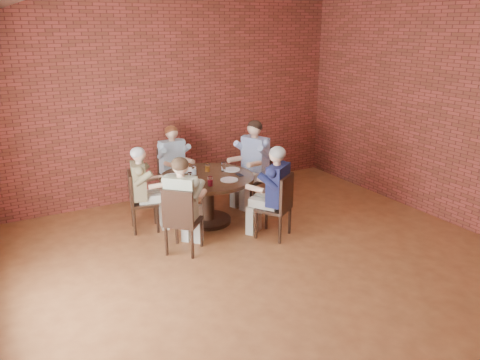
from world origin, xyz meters
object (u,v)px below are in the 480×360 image
chair_b (172,172)px  dining_table (207,190)px  chair_c (139,199)px  diner_e (274,193)px  diner_a (253,163)px  chair_a (256,172)px  smartphone (239,175)px  chair_e (279,204)px  chair_d (181,219)px  diner_b (174,165)px  diner_c (143,189)px  diner_d (183,205)px

chair_b → dining_table: bearing=-90.0°
chair_c → diner_e: 1.98m
diner_a → diner_e: diner_a is taller
chair_a → diner_a: diner_a is taller
smartphone → chair_c: bearing=166.8°
chair_b → chair_c: bearing=-139.4°
diner_e → chair_e: bearing=90.0°
dining_table → chair_c: 1.03m
chair_d → chair_c: bearing=-32.0°
diner_b → smartphone: 1.39m
diner_c → chair_c: bearing=90.0°
diner_d → chair_b: bearing=-63.2°
chair_a → chair_e: chair_a is taller
diner_a → chair_b: bearing=-144.4°
chair_d → diner_e: 1.38m
chair_b → chair_d: (-0.65, -1.94, 0.00)m
chair_b → diner_c: bearing=-136.4°
dining_table → diner_c: diner_c is taller
diner_d → diner_c: bearing=-31.8°
diner_c → chair_e: size_ratio=1.35×
chair_a → diner_c: size_ratio=0.78×
chair_a → diner_a: 0.21m
diner_b → diner_e: (0.70, -1.99, 0.01)m
chair_a → diner_a: size_ratio=0.69×
diner_a → chair_b: (-1.14, 0.79, -0.20)m
chair_a → chair_b: 1.45m
chair_d → smartphone: chair_d is taller
diner_d → diner_e: diner_e is taller
diner_c → diner_b: bearing=-30.9°
chair_b → chair_a: bearing=-37.0°
chair_c → diner_d: diner_d is taller
chair_b → chair_e: (0.76, -2.15, 0.00)m
dining_table → chair_c: chair_c is taller
chair_c → diner_d: (0.31, -0.95, 0.17)m
chair_a → chair_e: (-0.48, -1.39, -0.02)m
dining_table → diner_e: (0.60, -0.92, 0.14)m
dining_table → chair_d: size_ratio=1.53×
chair_d → dining_table: bearing=-90.0°
dining_table → diner_e: diner_e is taller
diner_c → smartphone: size_ratio=8.53×
diner_a → chair_b: size_ratio=1.53×
chair_b → smartphone: 1.49m
diner_a → chair_c: bearing=-105.9°
chair_e → dining_table: bearing=-90.0°
chair_d → diner_e: bearing=-141.6°
chair_c → chair_e: chair_e is taller
diner_b → chair_d: (-0.66, -1.85, -0.16)m
diner_a → diner_c: size_ratio=1.12×
chair_e → diner_c: bearing=-70.6°
chair_c → diner_c: bearing=-90.0°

